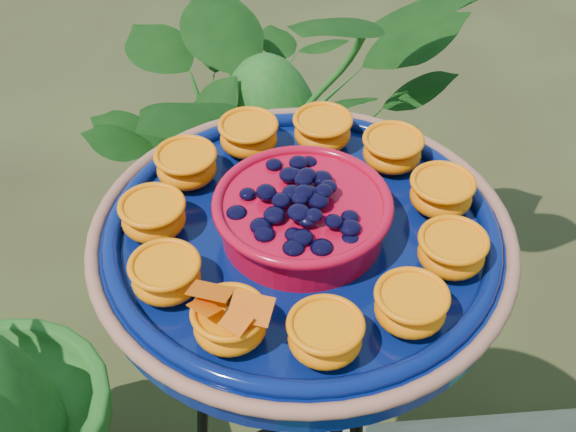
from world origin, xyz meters
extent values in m
torus|color=black|center=(-0.01, -0.04, 0.91)|extent=(0.27, 0.27, 0.02)
cylinder|color=black|center=(-0.01, 0.11, 0.45)|extent=(0.02, 0.09, 0.91)
cylinder|color=#06134F|center=(-0.01, -0.04, 0.94)|extent=(0.47, 0.47, 0.04)
torus|color=#975244|center=(-0.01, -0.04, 0.96)|extent=(0.49, 0.49, 0.02)
torus|color=#06134F|center=(-0.01, -0.04, 0.96)|extent=(0.45, 0.45, 0.02)
cylinder|color=#B40620|center=(-0.01, -0.04, 0.98)|extent=(0.18, 0.18, 0.05)
torus|color=#B40620|center=(-0.01, -0.04, 1.00)|extent=(0.20, 0.20, 0.01)
ellipsoid|color=black|center=(-0.01, -0.04, 1.01)|extent=(0.16, 0.16, 0.03)
ellipsoid|color=orange|center=(0.15, -0.01, 0.98)|extent=(0.07, 0.07, 0.04)
cylinder|color=orange|center=(0.15, -0.01, 0.99)|extent=(0.07, 0.07, 0.01)
ellipsoid|color=orange|center=(0.11, 0.08, 0.98)|extent=(0.07, 0.07, 0.04)
cylinder|color=orange|center=(0.11, 0.08, 0.99)|extent=(0.07, 0.07, 0.01)
ellipsoid|color=orange|center=(0.03, 0.12, 0.98)|extent=(0.07, 0.07, 0.04)
cylinder|color=orange|center=(0.03, 0.12, 0.99)|extent=(0.07, 0.07, 0.01)
ellipsoid|color=orange|center=(-0.07, 0.12, 0.98)|extent=(0.07, 0.07, 0.04)
cylinder|color=orange|center=(-0.07, 0.12, 0.99)|extent=(0.07, 0.07, 0.01)
ellipsoid|color=orange|center=(-0.14, 0.06, 0.98)|extent=(0.07, 0.07, 0.04)
cylinder|color=orange|center=(-0.14, 0.06, 0.99)|extent=(0.07, 0.07, 0.01)
ellipsoid|color=orange|center=(-0.18, -0.02, 0.98)|extent=(0.07, 0.07, 0.04)
cylinder|color=orange|center=(-0.18, -0.02, 0.99)|extent=(0.07, 0.07, 0.01)
ellipsoid|color=orange|center=(-0.16, -0.12, 0.98)|extent=(0.07, 0.07, 0.04)
cylinder|color=orange|center=(-0.16, -0.12, 0.99)|extent=(0.07, 0.07, 0.01)
ellipsoid|color=orange|center=(-0.09, -0.18, 0.98)|extent=(0.07, 0.07, 0.04)
cylinder|color=orange|center=(-0.09, -0.18, 0.99)|extent=(0.07, 0.07, 0.01)
ellipsoid|color=orange|center=(0.00, -0.21, 0.98)|extent=(0.07, 0.07, 0.04)
cylinder|color=orange|center=(0.00, -0.21, 0.99)|extent=(0.07, 0.07, 0.01)
ellipsoid|color=orange|center=(0.09, -0.17, 0.98)|extent=(0.07, 0.07, 0.04)
cylinder|color=orange|center=(0.09, -0.17, 0.99)|extent=(0.07, 0.07, 0.01)
ellipsoid|color=orange|center=(0.14, -0.10, 0.98)|extent=(0.07, 0.07, 0.04)
cylinder|color=orange|center=(0.14, -0.10, 0.99)|extent=(0.07, 0.07, 0.01)
cylinder|color=black|center=(0.00, -0.21, 1.01)|extent=(0.01, 0.03, 0.00)
cube|color=#FE5505|center=(-0.03, -0.20, 1.01)|extent=(0.05, 0.04, 0.01)
cube|color=#FE5505|center=(0.02, -0.20, 1.01)|extent=(0.05, 0.04, 0.01)
imported|color=#184F15|center=(-0.46, 0.64, 0.47)|extent=(1.10, 1.12, 0.94)
camera|label=1|loc=(0.29, -0.62, 1.59)|focal=50.00mm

